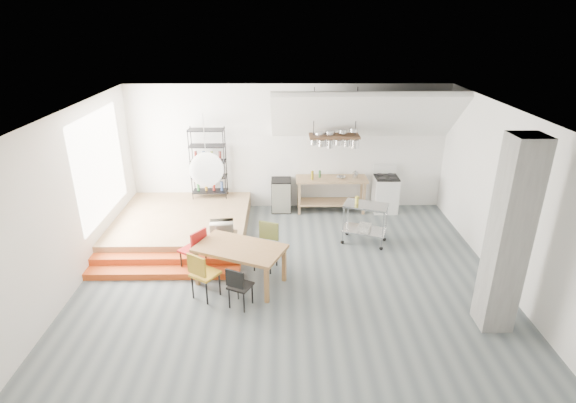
{
  "coord_description": "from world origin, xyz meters",
  "views": [
    {
      "loc": [
        -0.15,
        -7.56,
        4.74
      ],
      "look_at": [
        -0.04,
        0.8,
        1.25
      ],
      "focal_mm": 28.0,
      "sensor_mm": 36.0,
      "label": 1
    }
  ],
  "objects_px": {
    "dining_table": "(240,251)",
    "rolling_cart": "(365,218)",
    "stove": "(385,193)",
    "mini_fridge": "(281,195)"
  },
  "relations": [
    {
      "from": "stove",
      "to": "dining_table",
      "type": "height_order",
      "value": "stove"
    },
    {
      "from": "rolling_cart",
      "to": "stove",
      "type": "bearing_deg",
      "value": 85.74
    },
    {
      "from": "stove",
      "to": "dining_table",
      "type": "relative_size",
      "value": 0.64
    },
    {
      "from": "rolling_cart",
      "to": "mini_fridge",
      "type": "xyz_separation_m",
      "value": [
        -1.85,
        1.82,
        -0.17
      ]
    },
    {
      "from": "dining_table",
      "to": "rolling_cart",
      "type": "bearing_deg",
      "value": 55.26
    },
    {
      "from": "dining_table",
      "to": "rolling_cart",
      "type": "relative_size",
      "value": 1.75
    },
    {
      "from": "stove",
      "to": "mini_fridge",
      "type": "distance_m",
      "value": 2.68
    },
    {
      "from": "stove",
      "to": "rolling_cart",
      "type": "bearing_deg",
      "value": -115.15
    },
    {
      "from": "stove",
      "to": "dining_table",
      "type": "distance_m",
      "value": 4.82
    },
    {
      "from": "stove",
      "to": "dining_table",
      "type": "xyz_separation_m",
      "value": [
        -3.44,
        -3.37,
        0.2
      ]
    }
  ]
}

